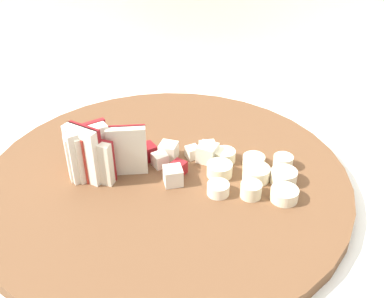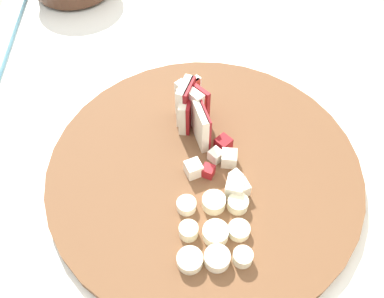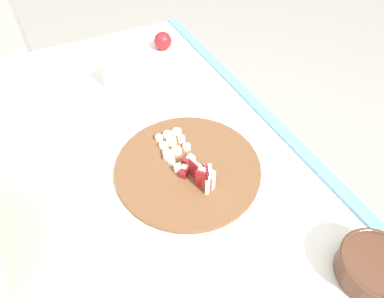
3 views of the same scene
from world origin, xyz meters
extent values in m
cylinder|color=brown|center=(-0.13, 0.01, 0.92)|extent=(0.41, 0.41, 0.01)
cube|color=#B22D23|center=(-0.22, 0.00, 0.95)|extent=(0.03, 0.03, 0.06)
cube|color=#EFE5CC|center=(-0.23, 0.00, 0.95)|extent=(0.03, 0.04, 0.06)
cube|color=maroon|center=(-0.21, 0.00, 0.96)|extent=(0.04, 0.02, 0.06)
cube|color=white|center=(-0.21, -0.01, 0.96)|extent=(0.04, 0.03, 0.06)
cube|color=maroon|center=(-0.20, 0.00, 0.95)|extent=(0.05, 0.01, 0.05)
cube|color=beige|center=(-0.20, -0.01, 0.95)|extent=(0.05, 0.02, 0.05)
cube|color=maroon|center=(-0.17, 0.02, 0.95)|extent=(0.04, 0.01, 0.06)
cube|color=beige|center=(-0.17, 0.01, 0.95)|extent=(0.04, 0.02, 0.06)
cube|color=#B22D23|center=(-0.22, 0.01, 0.95)|extent=(0.04, 0.03, 0.05)
cube|color=white|center=(-0.21, 0.00, 0.95)|extent=(0.04, 0.03, 0.05)
cube|color=maroon|center=(-0.21, 0.01, 0.95)|extent=(0.04, 0.03, 0.06)
cube|color=white|center=(-0.21, 0.00, 0.95)|extent=(0.04, 0.04, 0.06)
cube|color=beige|center=(-0.10, 0.05, 0.93)|extent=(0.02, 0.02, 0.01)
cube|color=beige|center=(-0.09, 0.05, 0.93)|extent=(0.03, 0.03, 0.02)
cube|color=#EFE5CC|center=(-0.09, 0.06, 0.93)|extent=(0.02, 0.02, 0.02)
cube|color=beige|center=(-0.13, 0.05, 0.93)|extent=(0.02, 0.02, 0.02)
cube|color=white|center=(-0.14, 0.03, 0.93)|extent=(0.02, 0.02, 0.02)
cube|color=maroon|center=(-0.12, 0.02, 0.93)|extent=(0.02, 0.02, 0.01)
cube|color=white|center=(-0.12, 0.00, 0.93)|extent=(0.03, 0.03, 0.02)
cube|color=maroon|center=(-0.16, 0.04, 0.93)|extent=(0.03, 0.03, 0.02)
cylinder|color=white|center=(-0.07, -0.01, 0.93)|extent=(0.02, 0.02, 0.01)
cylinder|color=beige|center=(-0.03, -0.01, 0.93)|extent=(0.02, 0.02, 0.02)
cylinder|color=#F4EAC6|center=(0.00, -0.01, 0.93)|extent=(0.03, 0.03, 0.01)
cylinder|color=beige|center=(-0.07, 0.02, 0.93)|extent=(0.03, 0.03, 0.01)
cylinder|color=#F4EAC6|center=(-0.03, 0.02, 0.93)|extent=(0.03, 0.03, 0.02)
cylinder|color=white|center=(0.00, 0.02, 0.93)|extent=(0.03, 0.03, 0.01)
cylinder|color=beige|center=(-0.07, 0.05, 0.93)|extent=(0.03, 0.03, 0.01)
cylinder|color=beige|center=(-0.03, 0.05, 0.93)|extent=(0.03, 0.03, 0.01)
cylinder|color=#F4EAC6|center=(0.00, 0.05, 0.93)|extent=(0.02, 0.02, 0.01)
camera|label=1|loc=(-0.04, -0.38, 1.23)|focal=42.19mm
camera|label=2|loc=(0.17, -0.02, 1.36)|focal=38.06mm
camera|label=3|loc=(-0.65, 0.26, 1.61)|focal=30.09mm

